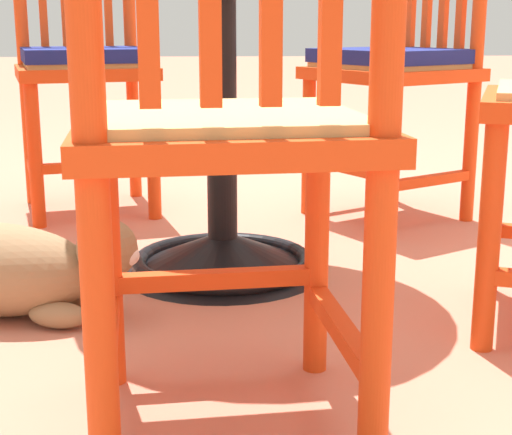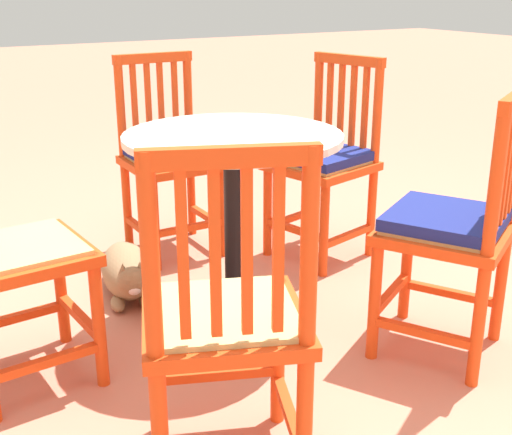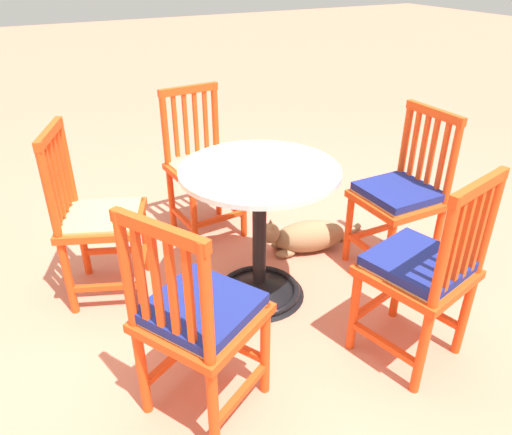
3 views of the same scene
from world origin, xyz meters
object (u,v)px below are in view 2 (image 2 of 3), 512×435
Objects in this scene: cafe_table at (234,254)px; tabby_cat at (127,273)px; orange_chair_by_planter at (452,230)px; orange_chair_near_fence at (324,162)px; orange_chair_tucked_in at (9,256)px; orange_chair_facing_out at (170,159)px; orange_chair_at_corner at (225,325)px.

cafe_table is 0.55m from tabby_cat.
cafe_table is at bearing -44.79° from orange_chair_by_planter.
orange_chair_near_fence reaches higher than tabby_cat.
cafe_table reaches higher than tabby_cat.
orange_chair_near_fence is at bearing -164.83° from orange_chair_tucked_in.
cafe_table is 0.83× the size of orange_chair_facing_out.
orange_chair_by_planter is 0.95m from orange_chair_near_fence.
orange_chair_tucked_in is 1.22× the size of tabby_cat.
orange_chair_tucked_in is at bearing 40.14° from tabby_cat.
tabby_cat is (0.95, -0.03, -0.35)m from orange_chair_near_fence.
cafe_table is 0.83× the size of orange_chair_near_fence.
tabby_cat is at bearing 44.93° from orange_chair_facing_out.
tabby_cat is (-0.15, -1.15, -0.34)m from orange_chair_at_corner.
orange_chair_near_fence is (-1.09, -1.11, 0.01)m from orange_chair_at_corner.
orange_chair_by_planter is 1.00× the size of orange_chair_facing_out.
orange_chair_tucked_in reaches higher than tabby_cat.
orange_chair_facing_out reaches higher than cafe_table.
orange_chair_at_corner is 1.22× the size of tabby_cat.
orange_chair_tucked_in is at bearing -0.70° from cafe_table.
orange_chair_tucked_in is at bearing 15.17° from orange_chair_near_fence.
orange_chair_by_planter is 1.30m from tabby_cat.
tabby_cat is at bearing -139.86° from orange_chair_tucked_in.
tabby_cat is (-0.51, -0.43, -0.34)m from orange_chair_tucked_in.
cafe_table is 0.83× the size of orange_chair_tucked_in.
orange_chair_at_corner is (-0.36, 0.72, 0.00)m from orange_chair_tucked_in.
cafe_table is 0.83m from orange_chair_at_corner.
orange_chair_tucked_in is at bearing -63.06° from orange_chair_at_corner.
orange_chair_by_planter is (-0.53, 0.53, 0.16)m from cafe_table.
orange_chair_tucked_in is 1.00× the size of orange_chair_at_corner.
orange_chair_at_corner and orange_chair_near_fence have the same top height.
tabby_cat is at bearing -50.62° from orange_chair_by_planter.
orange_chair_at_corner is at bearing 71.25° from orange_chair_facing_out.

